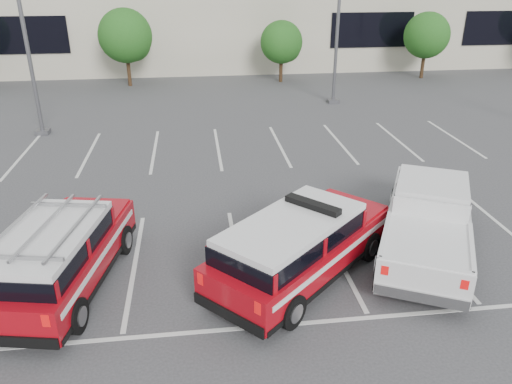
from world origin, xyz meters
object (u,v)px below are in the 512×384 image
at_px(light_pole_mid, 339,7).
at_px(ladder_suv, 61,260).
at_px(tree_right, 427,37).
at_px(fire_chief_suv, 300,250).
at_px(light_pole_left, 22,17).
at_px(tree_mid_right, 283,44).
at_px(white_pickup, 427,225).
at_px(tree_mid_left, 127,38).

height_order(light_pole_mid, ladder_suv, light_pole_mid).
distance_m(tree_right, fire_chief_suv, 26.92).
bearing_deg(fire_chief_suv, light_pole_left, 172.43).
relative_size(light_pole_left, fire_chief_suv, 1.91).
bearing_deg(tree_mid_right, fire_chief_suv, -98.89).
xyz_separation_m(tree_mid_right, ladder_suv, (-9.35, -22.87, -1.71)).
bearing_deg(white_pickup, fire_chief_suv, -139.02).
bearing_deg(light_pole_left, tree_mid_left, 72.90).
bearing_deg(ladder_suv, tree_mid_left, 102.97).
bearing_deg(light_pole_mid, light_pole_left, -165.07).
bearing_deg(ladder_suv, light_pole_left, 117.60).
height_order(tree_mid_right, light_pole_left, light_pole_left).
relative_size(white_pickup, ladder_suv, 1.18).
bearing_deg(tree_mid_right, light_pole_mid, -72.48).
bearing_deg(white_pickup, light_pole_left, 163.94).
distance_m(tree_mid_right, ladder_suv, 24.77).
bearing_deg(light_pole_left, tree_mid_right, 37.50).
bearing_deg(light_pole_mid, tree_right, 36.77).
relative_size(tree_mid_left, tree_mid_right, 1.21).
bearing_deg(ladder_suv, tree_right, 61.11).
xyz_separation_m(light_pole_mid, white_pickup, (-1.80, -16.13, -4.45)).
relative_size(fire_chief_suv, white_pickup, 0.85).
distance_m(tree_mid_left, tree_mid_right, 10.01).
relative_size(tree_right, fire_chief_suv, 0.82).
distance_m(tree_mid_right, tree_right, 10.00).
bearing_deg(tree_mid_right, ladder_suv, -112.25).
xyz_separation_m(fire_chief_suv, white_pickup, (3.72, 0.96, -0.05)).
bearing_deg(tree_mid_right, white_pickup, -89.73).
height_order(tree_mid_left, fire_chief_suv, tree_mid_left).
bearing_deg(ladder_suv, white_pickup, 15.53).
relative_size(tree_mid_left, fire_chief_suv, 0.90).
relative_size(tree_right, light_pole_mid, 0.43).
relative_size(tree_mid_right, tree_right, 0.90).
xyz_separation_m(tree_mid_right, tree_right, (10.00, 0.00, 0.27)).
bearing_deg(light_pole_left, fire_chief_suv, -54.11).
distance_m(tree_right, ladder_suv, 30.02).
relative_size(light_pole_left, white_pickup, 1.62).
distance_m(tree_mid_left, white_pickup, 24.48).
bearing_deg(tree_right, light_pole_mid, -143.23).
bearing_deg(light_pole_mid, tree_mid_right, 107.52).
height_order(light_pole_mid, white_pickup, light_pole_mid).
bearing_deg(tree_right, fire_chief_suv, -120.48).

